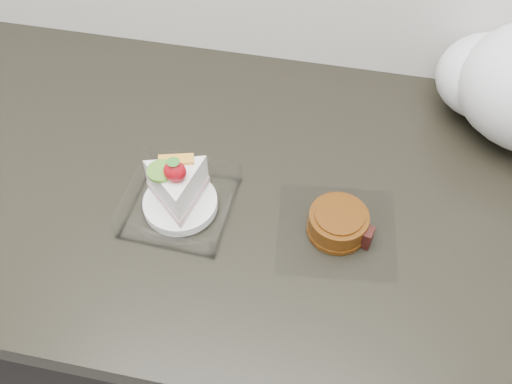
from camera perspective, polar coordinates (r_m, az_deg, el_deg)
counter at (r=1.27m, az=-4.02°, el=-11.62°), size 2.04×0.64×0.90m
cake_tray at (r=0.83m, az=-7.71°, el=-0.33°), size 0.15×0.15×0.12m
mooncake_wrap at (r=0.82m, az=8.27°, el=-3.27°), size 0.19×0.18×0.04m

